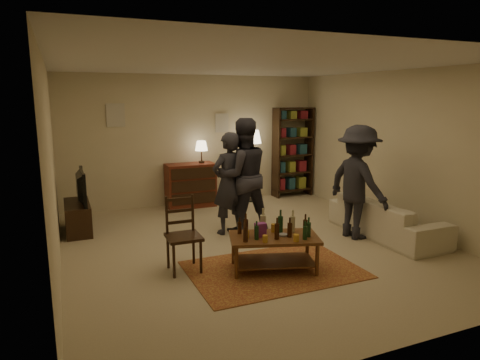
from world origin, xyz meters
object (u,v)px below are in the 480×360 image
tv_stand (77,210)px  dresser (191,184)px  person_by_sofa (358,182)px  person_right (243,176)px  floor_lamp (253,142)px  coffee_table (274,240)px  bookshelf (293,151)px  person_left (229,183)px  dining_chair (182,231)px  sofa (386,218)px

tv_stand → dresser: size_ratio=0.78×
tv_stand → person_by_sofa: person_by_sofa is taller
person_right → floor_lamp: bearing=-117.0°
coffee_table → bookshelf: 4.48m
person_right → person_by_sofa: (1.57, -1.01, -0.05)m
tv_stand → person_left: (2.33, -1.05, 0.46)m
dining_chair → person_right: size_ratio=0.52×
sofa → floor_lamp: bearing=18.5°
person_right → sofa: bearing=153.0°
person_by_sofa → person_left: bearing=54.6°
dining_chair → tv_stand: size_ratio=0.95×
coffee_table → person_right: 1.81m
sofa → person_left: bearing=63.5°
bookshelf → floor_lamp: bearing=-172.3°
dresser → person_right: (0.32, -1.96, 0.48)m
person_left → person_right: 0.27m
dining_chair → person_left: bearing=48.4°
dresser → sofa: (2.39, -3.11, -0.17)m
tv_stand → bookshelf: bookshelf is taller
tv_stand → person_by_sofa: (4.14, -2.06, 0.53)m
person_right → person_by_sofa: person_right is taller
person_left → person_by_sofa: 2.08m
coffee_table → tv_stand: bearing=129.7°
person_right → coffee_table: bearing=82.4°
coffee_table → tv_stand: 3.58m
bookshelf → person_left: (-2.36, -2.03, -0.19)m
coffee_table → dining_chair: bearing=155.7°
coffee_table → floor_lamp: bearing=69.5°
dresser → person_by_sofa: size_ratio=0.75×
tv_stand → sofa: (4.64, -2.20, -0.08)m
dresser → floor_lamp: floor_lamp is taller
person_by_sofa → person_right: bearing=50.8°
person_right → person_left: bearing=2.3°
dresser → bookshelf: bookshelf is taller
floor_lamp → sofa: 3.36m
dining_chair → sofa: dining_chair is taller
floor_lamp → person_left: (-1.30, -1.88, -0.46)m
dresser → person_left: bearing=-87.9°
coffee_table → dresser: bearing=90.5°
coffee_table → dining_chair: (-1.09, 0.49, 0.11)m
dresser → person_right: person_right is taller
dining_chair → sofa: 3.45m
sofa → person_right: (-2.07, 1.15, 0.65)m
sofa → tv_stand: bearing=64.7°
tv_stand → floor_lamp: floor_lamp is taller
coffee_table → person_by_sofa: 2.05m
coffee_table → dining_chair: dining_chair is taller
tv_stand → sofa: tv_stand is taller
dresser → bookshelf: size_ratio=0.67×
bookshelf → floor_lamp: (-1.06, -0.14, 0.27)m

